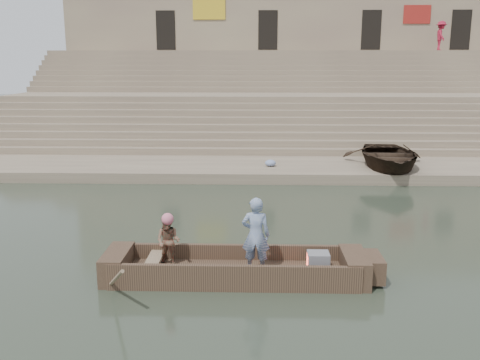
{
  "coord_description": "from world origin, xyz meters",
  "views": [
    {
      "loc": [
        -2.73,
        -13.58,
        4.62
      ],
      "look_at": [
        -3.17,
        0.62,
        1.4
      ],
      "focal_mm": 39.77,
      "sensor_mm": 36.0,
      "label": 1
    }
  ],
  "objects_px": {
    "television": "(318,262)",
    "rowing_man": "(168,241)",
    "main_rowboat": "(235,274)",
    "pedestrian": "(441,36)",
    "standing_man": "(256,235)",
    "beached_rowboat": "(388,156)"
  },
  "relations": [
    {
      "from": "rowing_man",
      "to": "pedestrian",
      "type": "distance_m",
      "value": 28.91
    },
    {
      "from": "television",
      "to": "main_rowboat",
      "type": "bearing_deg",
      "value": 180.0
    },
    {
      "from": "main_rowboat",
      "to": "television",
      "type": "distance_m",
      "value": 1.79
    },
    {
      "from": "standing_man",
      "to": "beached_rowboat",
      "type": "bearing_deg",
      "value": -110.84
    },
    {
      "from": "television",
      "to": "standing_man",
      "type": "bearing_deg",
      "value": -175.65
    },
    {
      "from": "television",
      "to": "pedestrian",
      "type": "relative_size",
      "value": 0.25
    },
    {
      "from": "beached_rowboat",
      "to": "television",
      "type": "bearing_deg",
      "value": -107.58
    },
    {
      "from": "rowing_man",
      "to": "pedestrian",
      "type": "relative_size",
      "value": 0.61
    },
    {
      "from": "main_rowboat",
      "to": "television",
      "type": "bearing_deg",
      "value": 0.0
    },
    {
      "from": "standing_man",
      "to": "pedestrian",
      "type": "distance_m",
      "value": 28.24
    },
    {
      "from": "standing_man",
      "to": "beached_rowboat",
      "type": "distance_m",
      "value": 11.79
    },
    {
      "from": "standing_man",
      "to": "beached_rowboat",
      "type": "relative_size",
      "value": 0.36
    },
    {
      "from": "beached_rowboat",
      "to": "main_rowboat",
      "type": "bearing_deg",
      "value": -115.54
    },
    {
      "from": "television",
      "to": "pedestrian",
      "type": "xyz_separation_m",
      "value": [
        10.5,
        25.03,
        5.71
      ]
    },
    {
      "from": "standing_man",
      "to": "pedestrian",
      "type": "xyz_separation_m",
      "value": [
        11.83,
        25.13,
        5.09
      ]
    },
    {
      "from": "rowing_man",
      "to": "standing_man",
      "type": "bearing_deg",
      "value": 6.37
    },
    {
      "from": "standing_man",
      "to": "rowing_man",
      "type": "distance_m",
      "value": 1.93
    },
    {
      "from": "main_rowboat",
      "to": "beached_rowboat",
      "type": "height_order",
      "value": "beached_rowboat"
    },
    {
      "from": "rowing_man",
      "to": "television",
      "type": "distance_m",
      "value": 3.24
    },
    {
      "from": "rowing_man",
      "to": "pedestrian",
      "type": "height_order",
      "value": "pedestrian"
    },
    {
      "from": "television",
      "to": "rowing_man",
      "type": "bearing_deg",
      "value": 177.23
    },
    {
      "from": "main_rowboat",
      "to": "standing_man",
      "type": "height_order",
      "value": "standing_man"
    }
  ]
}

